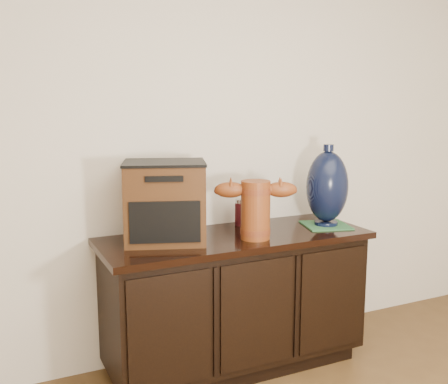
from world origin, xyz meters
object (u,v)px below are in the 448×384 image
terracotta_vessel (256,206)px  lamp_base (327,187)px  tv_radio (165,202)px  sideboard (235,300)px  spray_can (239,213)px

terracotta_vessel → lamp_base: 0.51m
tv_radio → terracotta_vessel: bearing=-0.2°
sideboard → terracotta_vessel: terracotta_vessel is taller
tv_radio → spray_can: size_ratio=3.21×
tv_radio → lamp_base: lamp_base is taller
terracotta_vessel → sideboard: bearing=142.1°
terracotta_vessel → lamp_base: (0.51, 0.07, 0.05)m
terracotta_vessel → lamp_base: size_ratio=0.92×
tv_radio → spray_can: (0.50, 0.14, -0.13)m
spray_can → tv_radio: bearing=-164.2°
sideboard → tv_radio: size_ratio=2.96×
lamp_base → terracotta_vessel: bearing=-171.6°
terracotta_vessel → tv_radio: size_ratio=0.86×
lamp_base → spray_can: (-0.45, 0.22, -0.15)m
sideboard → tv_radio: bearing=173.2°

